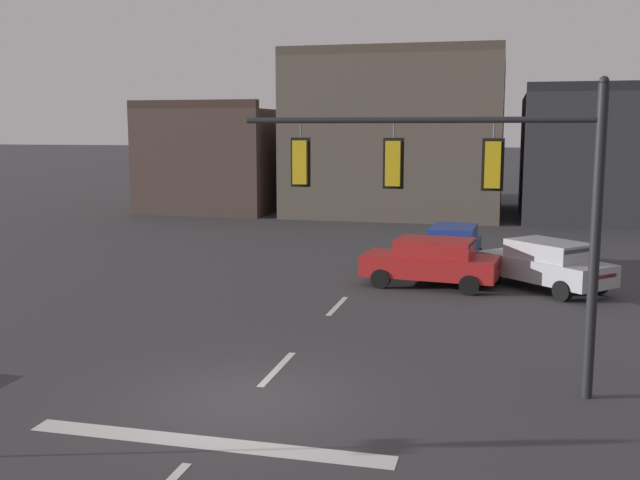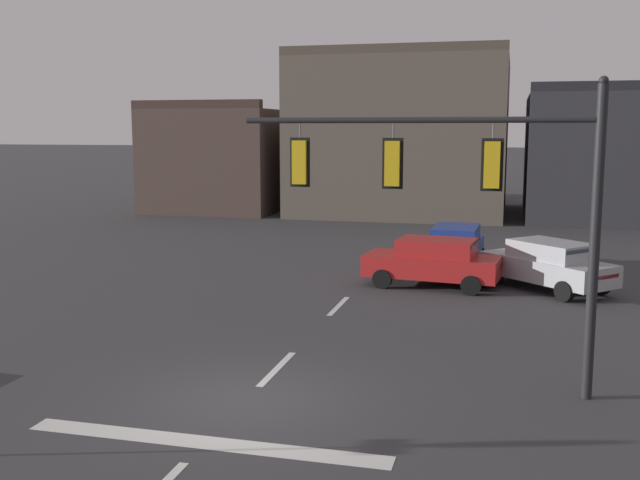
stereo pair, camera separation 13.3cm
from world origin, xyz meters
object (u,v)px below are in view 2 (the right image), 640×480
at_px(car_lot_nearside, 548,264).
at_px(car_lot_middle, 455,247).
at_px(car_lot_farside, 433,261).
at_px(signal_mast_near_side, 470,185).

distance_m(car_lot_nearside, car_lot_middle, 4.28).
relative_size(car_lot_nearside, car_lot_middle, 0.98).
height_order(car_lot_middle, car_lot_farside, same).
bearing_deg(car_lot_farside, car_lot_nearside, 6.52).
height_order(car_lot_nearside, car_lot_farside, same).
bearing_deg(car_lot_farside, signal_mast_near_side, -80.38).
bearing_deg(car_lot_middle, car_lot_farside, -98.19).
bearing_deg(signal_mast_near_side, car_lot_nearside, 78.47).
relative_size(car_lot_middle, car_lot_farside, 0.98).
bearing_deg(car_lot_nearside, car_lot_middle, 138.11).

